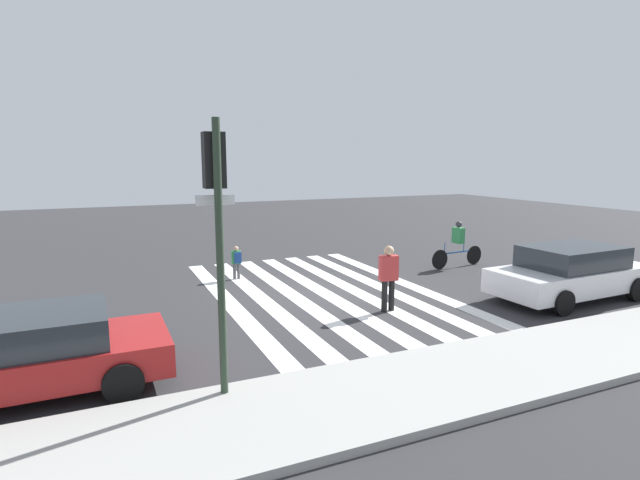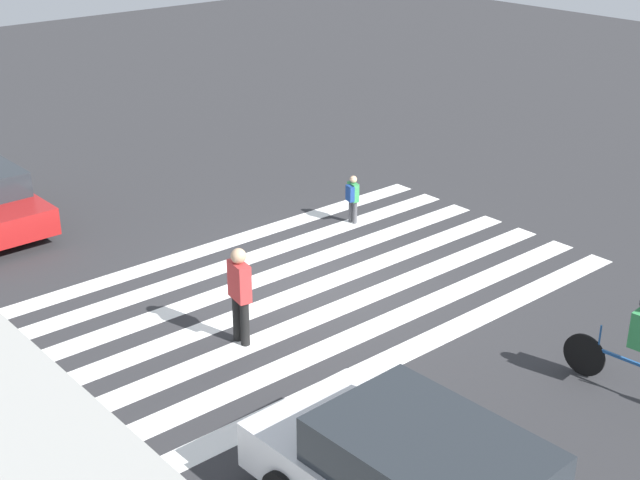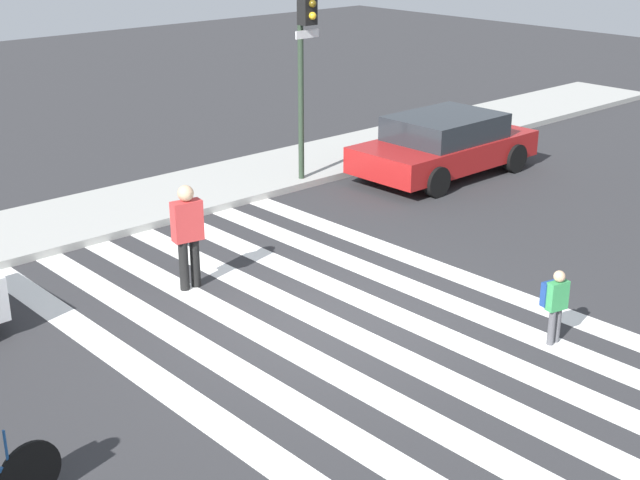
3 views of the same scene
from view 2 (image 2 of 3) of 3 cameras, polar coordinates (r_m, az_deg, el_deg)
ground_plane at (r=16.43m, az=-0.01°, el=-2.91°), size 60.00×60.00×0.00m
crosswalk_stripes at (r=16.43m, az=-0.01°, el=-2.90°), size 5.90×10.00×0.01m
pedestrian_adult_blue_shirt at (r=14.20m, az=-5.16°, el=-3.23°), size 0.49×0.28×1.67m
pedestrian_adult_yellow_jacket at (r=18.98m, az=2.09°, el=2.85°), size 0.32×0.29×1.06m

